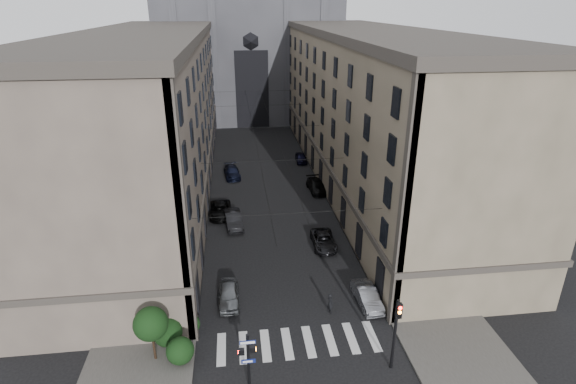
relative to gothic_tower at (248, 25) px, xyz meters
name	(u,v)px	position (x,y,z in m)	size (l,w,h in m)	color
sidewalk_left	(184,184)	(-10.50, -38.96, -17.72)	(7.00, 80.00, 0.15)	#383533
sidewalk_right	(342,177)	(10.50, -38.96, -17.72)	(7.00, 80.00, 0.15)	#383533
zebra_crossing	(298,342)	(0.00, -69.96, -17.79)	(11.00, 3.20, 0.01)	beige
building_left	(152,114)	(-13.44, -38.96, -8.45)	(13.60, 60.60, 18.85)	#50463D
building_right	(368,108)	(13.44, -38.96, -8.45)	(13.60, 60.60, 18.85)	brown
gothic_tower	(248,25)	(0.00, 0.00, 0.00)	(35.00, 23.00, 58.00)	#2D2D33
pedestrian_signal_left	(248,357)	(-3.51, -73.46, -15.48)	(1.02, 0.38, 4.00)	black
traffic_light_right	(396,327)	(5.60, -73.04, -14.51)	(0.34, 0.50, 5.20)	black
shrub_cluster	(166,332)	(-8.72, -69.95, -16.00)	(3.90, 4.40, 3.90)	black
tram_wires	(263,128)	(0.00, -39.33, -10.55)	(14.00, 60.00, 0.43)	black
car_left_near	(229,295)	(-4.71, -64.78, -17.11)	(1.63, 4.04, 1.38)	slate
car_left_midnear	(233,220)	(-4.20, -51.74, -17.03)	(1.63, 4.68, 1.54)	black
car_left_midfar	(220,210)	(-5.60, -49.02, -17.12)	(2.25, 4.88, 1.36)	black
car_left_far	(232,172)	(-4.20, -37.10, -17.10)	(1.94, 4.78, 1.39)	black
car_right_near	(367,296)	(5.92, -66.31, -17.11)	(1.46, 4.18, 1.38)	slate
car_right_midnear	(324,240)	(4.35, -57.05, -17.16)	(2.12, 4.59, 1.27)	black
car_right_midfar	(317,186)	(6.20, -43.39, -17.10)	(1.96, 4.83, 1.40)	black
car_right_far	(301,158)	(5.95, -32.08, -17.15)	(1.54, 3.82, 1.30)	black
pedestrian	(330,303)	(2.87, -66.96, -16.98)	(0.60, 0.39, 1.64)	black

